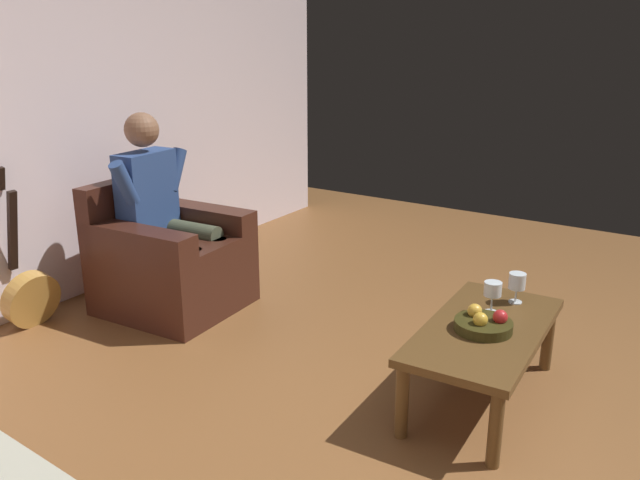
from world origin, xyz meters
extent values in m
plane|color=brown|center=(0.00, 0.00, 0.00)|extent=(7.27, 7.27, 0.00)
cube|color=silver|center=(0.00, -3.06, 1.32)|extent=(5.82, 0.06, 2.63)
cube|color=#3C1C13|center=(-0.28, -2.32, 0.19)|extent=(0.82, 0.86, 0.39)
cube|color=#3C1C13|center=(-0.28, -2.26, 0.44)|extent=(0.46, 0.72, 0.10)
cube|color=#3C1C13|center=(-0.58, -2.34, 0.51)|extent=(0.22, 0.83, 0.24)
cube|color=#3C1C13|center=(0.02, -2.30, 0.51)|extent=(0.22, 0.83, 0.24)
cube|color=#3C1C13|center=(-0.26, -2.67, 0.61)|extent=(0.78, 0.17, 0.45)
cube|color=navy|center=(-0.27, -2.50, 0.75)|extent=(0.41, 0.20, 0.54)
sphere|color=brown|center=(-0.27, -2.50, 1.16)|extent=(0.22, 0.22, 0.22)
cylinder|color=#474D37|center=(-0.40, -2.28, 0.50)|extent=(0.16, 0.46, 0.13)
cylinder|color=#474D37|center=(-0.42, -2.05, 0.24)|extent=(0.12, 0.12, 0.49)
cylinder|color=navy|center=(-0.50, -2.46, 0.87)|extent=(0.20, 0.10, 0.29)
cylinder|color=#474D37|center=(-0.16, -2.26, 0.50)|extent=(0.16, 0.46, 0.13)
cylinder|color=#474D37|center=(-0.17, -2.03, 0.24)|extent=(0.12, 0.12, 0.49)
cylinder|color=navy|center=(-0.04, -2.43, 0.87)|extent=(0.20, 0.10, 0.29)
cube|color=brown|center=(-0.27, -0.23, 0.38)|extent=(1.09, 0.57, 0.04)
cylinder|color=brown|center=(-0.76, -0.04, 0.18)|extent=(0.06, 0.06, 0.36)
cylinder|color=brown|center=(0.21, 0.00, 0.18)|extent=(0.06, 0.06, 0.36)
cylinder|color=brown|center=(-0.75, -0.46, 0.18)|extent=(0.06, 0.06, 0.36)
cylinder|color=brown|center=(0.22, -0.42, 0.18)|extent=(0.06, 0.06, 0.36)
cylinder|color=#B9863B|center=(0.41, -2.85, 0.18)|extent=(0.35, 0.17, 0.37)
cylinder|color=black|center=(0.41, -2.80, 0.20)|extent=(0.10, 0.02, 0.10)
cube|color=black|center=(0.41, -2.94, 0.60)|extent=(0.05, 0.14, 0.51)
cylinder|color=silver|center=(-0.44, -0.26, 0.40)|extent=(0.07, 0.07, 0.01)
cylinder|color=silver|center=(-0.44, -0.26, 0.45)|extent=(0.01, 0.01, 0.09)
cylinder|color=silver|center=(-0.44, -0.26, 0.53)|extent=(0.09, 0.09, 0.07)
cylinder|color=#590C19|center=(-0.44, -0.26, 0.51)|extent=(0.08, 0.08, 0.03)
cylinder|color=silver|center=(-0.64, -0.20, 0.40)|extent=(0.07, 0.07, 0.01)
cylinder|color=silver|center=(-0.64, -0.20, 0.44)|extent=(0.01, 0.01, 0.07)
cylinder|color=silver|center=(-0.64, -0.20, 0.52)|extent=(0.09, 0.09, 0.08)
cylinder|color=#590C19|center=(-0.64, -0.20, 0.49)|extent=(0.08, 0.08, 0.03)
cylinder|color=#302C10|center=(-0.22, -0.22, 0.42)|extent=(0.27, 0.27, 0.05)
sphere|color=gold|center=(-0.18, -0.23, 0.47)|extent=(0.07, 0.07, 0.07)
sphere|color=#B42022|center=(-0.26, -0.16, 0.47)|extent=(0.07, 0.07, 0.07)
sphere|color=gold|center=(-0.26, -0.28, 0.47)|extent=(0.07, 0.07, 0.07)
camera|label=1|loc=(2.56, 0.65, 1.75)|focal=36.64mm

